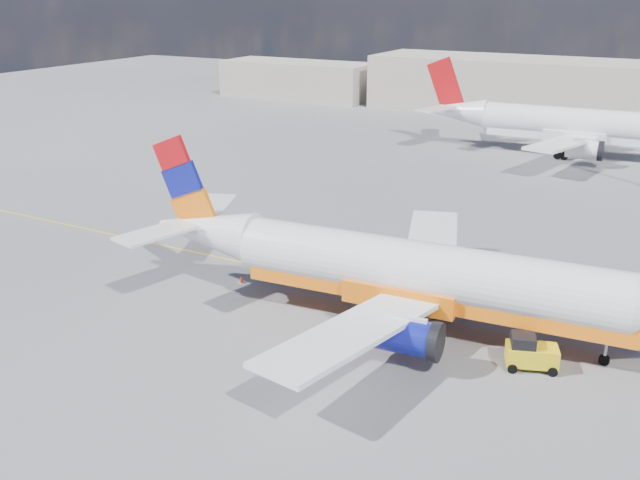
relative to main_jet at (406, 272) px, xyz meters
The scene contains 8 objects.
ground 5.86m from the main_jet, behind, with size 240.00×240.00×0.00m, color #5A5A5F.
taxi_line 6.86m from the main_jet, 143.02° to the left, with size 70.00×0.15×0.01m, color yellow.
terminal_main 75.63m from the main_jet, 89.86° to the left, with size 70.00×14.00×8.00m, color #BAB2A0.
terminal_annex 88.07m from the main_jet, 124.45° to the left, with size 26.00×10.00×6.00m, color #BAB2A0.
main_jet is the anchor object (origin of this frame).
second_jet 49.12m from the main_jet, 89.54° to the left, with size 34.35×27.14×10.41m.
gse_tug 7.95m from the main_jet, 10.41° to the right, with size 2.86×2.31×1.81m.
traffic_cone 12.10m from the main_jet, behind, with size 0.34×0.34×0.48m.
Camera 1 is at (18.36, -35.13, 18.42)m, focal length 40.00 mm.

